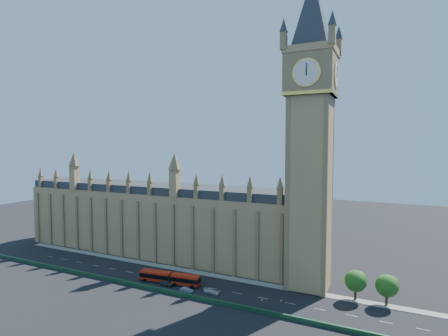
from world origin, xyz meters
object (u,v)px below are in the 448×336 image
at_px(red_bus, 170,278).
at_px(car_white, 212,292).
at_px(car_grey, 166,283).
at_px(car_silver, 186,290).

distance_m(red_bus, car_white, 15.60).
xyz_separation_m(car_grey, car_silver, (8.11, -1.49, -0.13)).
height_order(car_silver, car_white, car_white).
bearing_deg(car_grey, car_white, -82.70).
distance_m(car_grey, car_white, 15.51).
relative_size(car_silver, car_white, 0.84).
relative_size(red_bus, car_grey, 4.33).
bearing_deg(car_grey, red_bus, 5.57).
xyz_separation_m(car_grey, car_white, (15.50, 0.60, -0.10)).
xyz_separation_m(red_bus, car_grey, (0.02, -1.82, -1.01)).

